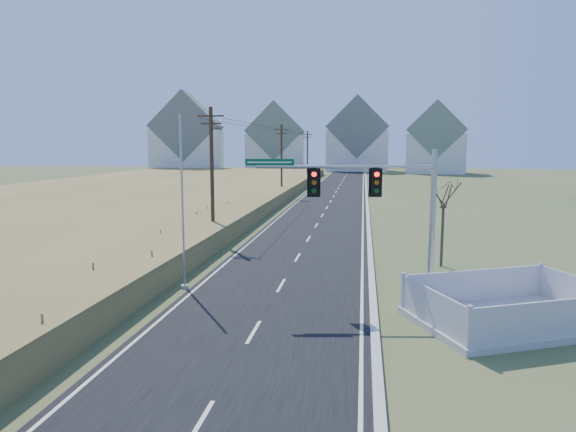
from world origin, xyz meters
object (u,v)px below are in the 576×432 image
(traffic_signal_mast, at_px, (388,207))
(open_sign, at_px, (410,300))
(bare_tree, at_px, (444,192))
(flagpole, at_px, (183,221))
(fence_enclosure, at_px, (509,316))

(traffic_signal_mast, distance_m, open_sign, 3.86)
(open_sign, height_order, bare_tree, bare_tree)
(traffic_signal_mast, bearing_deg, flagpole, 169.00)
(traffic_signal_mast, bearing_deg, open_sign, -57.78)
(traffic_signal_mast, relative_size, fence_enclosure, 1.00)
(fence_enclosure, height_order, flagpole, flagpole)
(fence_enclosure, bearing_deg, flagpole, 144.51)
(fence_enclosure, relative_size, flagpole, 1.01)
(fence_enclosure, distance_m, bare_tree, 9.74)
(flagpole, bearing_deg, fence_enclosure, -11.82)
(traffic_signal_mast, xyz_separation_m, bare_tree, (3.20, 6.68, 0.05))
(open_sign, relative_size, flagpole, 0.09)
(traffic_signal_mast, distance_m, flagpole, 9.05)
(traffic_signal_mast, bearing_deg, bare_tree, 56.79)
(open_sign, xyz_separation_m, flagpole, (-9.90, 1.62, 2.76))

